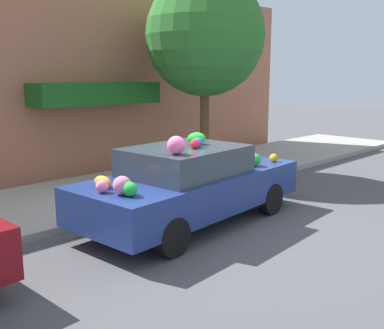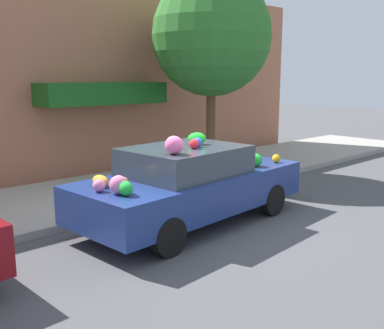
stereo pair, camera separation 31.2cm
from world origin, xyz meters
name	(u,v)px [view 1 (the left image)]	position (x,y,z in m)	size (l,w,h in m)	color
ground_plane	(192,222)	(0.00, 0.00, 0.00)	(60.00, 60.00, 0.00)	#4C4C4F
sidewalk_curb	(107,192)	(0.00, 2.70, 0.07)	(24.00, 3.20, 0.14)	#9E998E
building_facade	(54,80)	(0.05, 4.92, 2.52)	(18.00, 1.20, 5.09)	#B26B4C
street_tree	(205,36)	(3.18, 2.72, 3.62)	(3.10, 3.10, 5.03)	brown
fire_hydrant	(170,176)	(0.84, 1.52, 0.49)	(0.20, 0.20, 0.70)	gold
art_car	(191,183)	(-0.03, 0.01, 0.74)	(4.55, 2.10, 1.70)	navy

